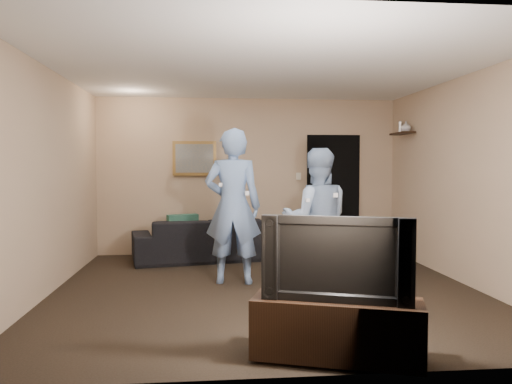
{
  "coord_description": "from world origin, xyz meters",
  "views": [
    {
      "loc": [
        -0.68,
        -5.87,
        1.47
      ],
      "look_at": [
        -0.09,
        0.3,
        1.15
      ],
      "focal_mm": 35.0,
      "sensor_mm": 36.0,
      "label": 1
    }
  ],
  "objects": [
    {
      "name": "ground",
      "position": [
        0.0,
        0.0,
        0.0
      ],
      "size": [
        5.0,
        5.0,
        0.0
      ],
      "primitive_type": "plane",
      "color": "black",
      "rests_on": "ground"
    },
    {
      "name": "ceiling",
      "position": [
        0.0,
        0.0,
        2.6
      ],
      "size": [
        5.0,
        5.0,
        0.04
      ],
      "primitive_type": "cube",
      "color": "silver",
      "rests_on": "wall_back"
    },
    {
      "name": "wall_back",
      "position": [
        0.0,
        2.5,
        1.3
      ],
      "size": [
        5.0,
        0.04,
        2.6
      ],
      "primitive_type": "cube",
      "color": "tan",
      "rests_on": "ground"
    },
    {
      "name": "wall_front",
      "position": [
        0.0,
        -2.5,
        1.3
      ],
      "size": [
        5.0,
        0.04,
        2.6
      ],
      "primitive_type": "cube",
      "color": "tan",
      "rests_on": "ground"
    },
    {
      "name": "wall_left",
      "position": [
        -2.5,
        0.0,
        1.3
      ],
      "size": [
        0.04,
        5.0,
        2.6
      ],
      "primitive_type": "cube",
      "color": "tan",
      "rests_on": "ground"
    },
    {
      "name": "wall_right",
      "position": [
        2.5,
        0.0,
        1.3
      ],
      "size": [
        0.04,
        5.0,
        2.6
      ],
      "primitive_type": "cube",
      "color": "tan",
      "rests_on": "ground"
    },
    {
      "name": "sofa",
      "position": [
        -0.71,
        1.94,
        0.33
      ],
      "size": [
        2.37,
        1.28,
        0.65
      ],
      "primitive_type": "imported",
      "rotation": [
        0.0,
        0.0,
        3.33
      ],
      "color": "black",
      "rests_on": "ground"
    },
    {
      "name": "throw_pillow",
      "position": [
        -1.08,
        1.94,
        0.48
      ],
      "size": [
        0.5,
        0.31,
        0.48
      ],
      "primitive_type": "cube",
      "rotation": [
        0.0,
        0.0,
        0.35
      ],
      "color": "#18483B",
      "rests_on": "sofa"
    },
    {
      "name": "painting_frame",
      "position": [
        -0.9,
        2.48,
        1.6
      ],
      "size": [
        0.72,
        0.05,
        0.57
      ],
      "primitive_type": "cube",
      "color": "olive",
      "rests_on": "wall_back"
    },
    {
      "name": "painting_canvas",
      "position": [
        -0.9,
        2.45,
        1.6
      ],
      "size": [
        0.62,
        0.01,
        0.47
      ],
      "primitive_type": "cube",
      "color": "slate",
      "rests_on": "painting_frame"
    },
    {
      "name": "doorway",
      "position": [
        1.45,
        2.47,
        1.0
      ],
      "size": [
        0.9,
        0.06,
        2.0
      ],
      "primitive_type": "cube",
      "color": "black",
      "rests_on": "ground"
    },
    {
      "name": "light_switch",
      "position": [
        0.85,
        2.48,
        1.3
      ],
      "size": [
        0.08,
        0.02,
        0.12
      ],
      "primitive_type": "cube",
      "color": "silver",
      "rests_on": "wall_back"
    },
    {
      "name": "wall_shelf",
      "position": [
        2.39,
        1.8,
        1.99
      ],
      "size": [
        0.2,
        0.6,
        0.03
      ],
      "primitive_type": "cube",
      "color": "black",
      "rests_on": "wall_right"
    },
    {
      "name": "shelf_vase",
      "position": [
        2.39,
        1.66,
        2.09
      ],
      "size": [
        0.17,
        0.17,
        0.16
      ],
      "primitive_type": "imported",
      "rotation": [
        0.0,
        0.0,
        -0.08
      ],
      "color": "silver",
      "rests_on": "wall_shelf"
    },
    {
      "name": "shelf_figurine",
      "position": [
        2.39,
        1.88,
        2.09
      ],
      "size": [
        0.06,
        0.06,
        0.18
      ],
      "primitive_type": "cylinder",
      "color": "silver",
      "rests_on": "wall_shelf"
    },
    {
      "name": "tv_console",
      "position": [
        0.28,
        -2.25,
        0.25
      ],
      "size": [
        1.33,
        0.79,
        0.45
      ],
      "primitive_type": "cube",
      "rotation": [
        0.0,
        0.0,
        -0.33
      ],
      "color": "black",
      "rests_on": "ground"
    },
    {
      "name": "television",
      "position": [
        0.28,
        -2.25,
        0.79
      ],
      "size": [
        1.09,
        0.49,
        0.63
      ],
      "primitive_type": "imported",
      "rotation": [
        0.0,
        0.0,
        -0.33
      ],
      "color": "black",
      "rests_on": "tv_console"
    },
    {
      "name": "wii_player_left",
      "position": [
        -0.37,
        0.36,
        0.97
      ],
      "size": [
        0.76,
        0.57,
        1.94
      ],
      "color": "#7090C2",
      "rests_on": "ground"
    },
    {
      "name": "wii_player_right",
      "position": [
        0.59,
        -0.12,
        0.84
      ],
      "size": [
        0.89,
        0.73,
        1.68
      ],
      "color": "#829CBD",
      "rests_on": "ground"
    }
  ]
}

